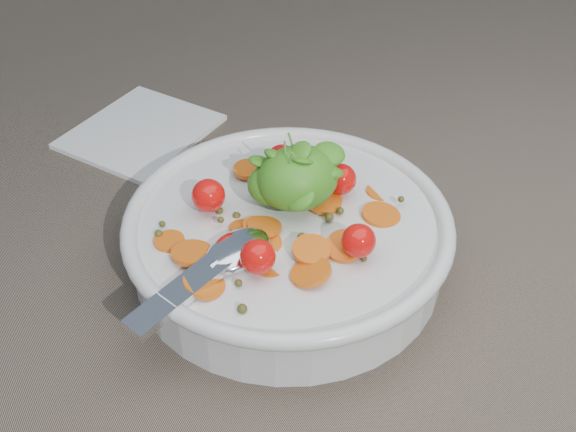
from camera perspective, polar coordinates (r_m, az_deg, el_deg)
ground at (r=0.61m, az=-1.27°, el=-4.68°), size 6.00×6.00×0.00m
bowl at (r=0.60m, az=-0.02°, el=-1.68°), size 0.29×0.27×0.12m
napkin at (r=0.80m, az=-11.58°, el=6.55°), size 0.19×0.18×0.01m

